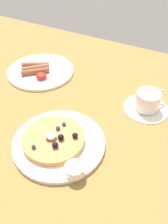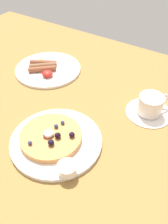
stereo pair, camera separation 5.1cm
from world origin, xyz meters
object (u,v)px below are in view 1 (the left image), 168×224
Objects in this scene: breakfast_plate at (41,71)px; syrup_ramekin at (74,169)px; coffee_saucer at (146,108)px; coffee_cup at (148,100)px; pancake_plate at (59,143)px.

syrup_ramekin is at bearing -45.11° from breakfast_plate.
breakfast_plate is at bearing 177.25° from coffee_saucer.
syrup_ramekin is 0.19× the size of breakfast_plate.
coffee_saucer is 3.46cm from coffee_cup.
breakfast_plate is (-35.42, 35.56, -2.08)cm from syrup_ramekin.
coffee_cup reaches higher than breakfast_plate.
coffee_saucer is (8.65, 33.44, -2.27)cm from syrup_ramekin.
pancake_plate is 32.19cm from coffee_cup.
syrup_ramekin is at bearing -104.51° from coffee_saucer.
pancake_plate is at bearing -123.57° from coffee_cup.
coffee_saucer is at bearing -121.98° from coffee_cup.
pancake_plate is 2.60× the size of coffee_cup.
coffee_saucer is at bearing 75.49° from syrup_ramekin.
syrup_ramekin is 0.33× the size of coffee_saucer.
breakfast_plate is at bearing 132.69° from pancake_plate.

